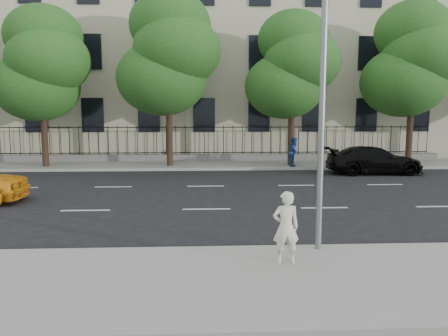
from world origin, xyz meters
name	(u,v)px	position (x,y,z in m)	size (l,w,h in m)	color
ground	(207,229)	(0.00, 0.00, 0.00)	(120.00, 120.00, 0.00)	black
near_sidewalk	(210,283)	(0.00, -4.00, 0.07)	(60.00, 4.00, 0.15)	gray
far_sidewalk	(205,165)	(0.00, 14.00, 0.07)	(60.00, 4.00, 0.15)	gray
lane_markings	(206,196)	(0.00, 4.75, 0.01)	(49.60, 4.62, 0.01)	silver
masonry_building	(203,36)	(0.00, 22.95, 9.02)	(34.60, 12.11, 18.50)	beige
iron_fence	(205,153)	(0.00, 15.70, 0.65)	(30.00, 0.50, 2.20)	slate
street_light	(318,27)	(2.50, -1.77, 5.15)	(0.25, 3.32, 8.05)	slate
tree_b	(42,64)	(-8.96, 13.36, 5.84)	(5.53, 5.12, 8.97)	#382619
tree_c	(169,54)	(-1.96, 13.36, 6.41)	(5.89, 5.50, 9.80)	#382619
tree_d	(293,65)	(5.04, 13.36, 5.84)	(5.34, 4.94, 8.84)	#382619
tree_e	(413,60)	(12.04, 13.36, 6.20)	(5.71, 5.31, 9.46)	#382619
black_sedan	(374,160)	(8.83, 10.38, 0.72)	(2.00, 4.93, 1.43)	black
woman_near	(286,227)	(1.58, -3.18, 0.90)	(0.55, 0.36, 1.51)	silver
pedestrian_far	(294,152)	(5.04, 12.40, 0.97)	(0.80, 0.62, 1.64)	navy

